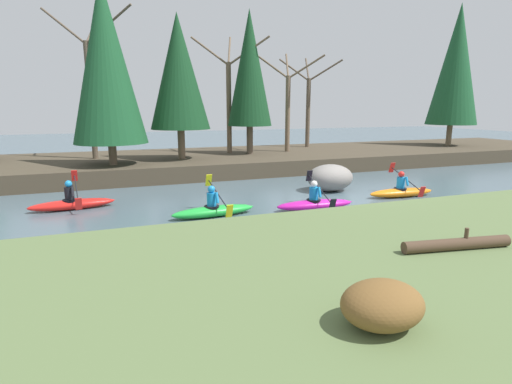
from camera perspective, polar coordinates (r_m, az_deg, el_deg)
ground_plane at (r=15.19m, az=13.10°, el=-1.25°), size 90.00×90.00×0.00m
riverbank_far at (r=23.55m, az=0.31°, el=4.71°), size 44.00×8.21×0.78m
conifer_tree_mid_left at (r=19.62m, az=-20.67°, el=16.98°), size 3.27×3.27×8.14m
conifer_tree_centre at (r=20.82m, az=-10.99°, el=16.46°), size 2.97×2.97×7.09m
conifer_tree_mid_right at (r=22.93m, az=-0.93°, el=17.18°), size 2.47×2.47×7.80m
conifer_tree_right at (r=31.02m, az=26.67°, el=15.87°), size 3.29×3.29×9.27m
bare_tree_upstream at (r=22.36m, az=-22.59°, el=13.78°), size 4.23×4.18×7.74m
bare_tree_mid_upstream at (r=23.34m, az=-3.88°, el=13.39°), size 3.71×3.66×6.74m
bare_tree_mid_downstream at (r=24.15m, az=4.57°, el=12.34°), size 3.24×3.20×5.84m
bare_tree_downstream at (r=27.09m, az=7.46°, el=12.30°), size 3.27×3.23×5.90m
shrub_clump_nearest at (r=5.58m, az=17.58°, el=-15.07°), size 1.12×0.93×0.61m
kayaker_lead at (r=16.42m, az=20.10°, el=0.11°), size 2.79×2.07×1.20m
kayaker_middle at (r=13.67m, az=8.49°, el=-1.59°), size 2.79×2.07×1.20m
kayaker_trailing at (r=12.76m, az=-6.01°, el=-2.51°), size 2.79×2.07×1.20m
kayaker_far_back at (r=14.92m, az=-24.72°, el=-1.42°), size 2.79×2.07×1.20m
boulder_midstream at (r=16.75m, az=10.54°, el=2.02°), size 1.95×1.53×1.10m
driftwood_log at (r=8.95m, az=26.75°, el=-6.65°), size 2.33×0.59×0.44m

